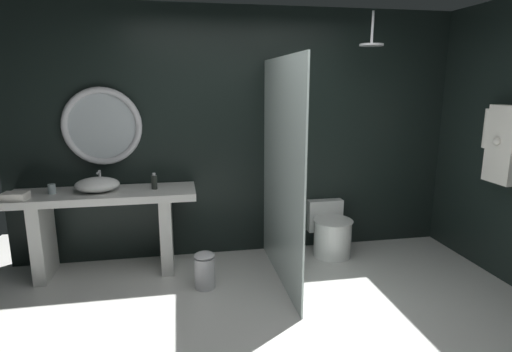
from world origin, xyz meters
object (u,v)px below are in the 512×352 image
Objects in this scene: vessel_sink at (97,185)px; folded_hand_towel at (15,196)px; rain_shower_head at (372,42)px; soap_dispenser at (154,182)px; hanging_bathrobe at (504,141)px; tumbler_cup at (52,189)px; waste_bin at (205,270)px; round_wall_mirror at (102,126)px; toilet at (330,231)px.

vessel_sink is 0.69m from folded_hand_towel.
vessel_sink is 2.95m from rain_shower_head.
hanging_bathrobe is (3.14, -0.80, 0.43)m from soap_dispenser.
tumbler_cup is 0.44× the size of folded_hand_towel.
waste_bin is (1.37, -0.52, -0.70)m from tumbler_cup.
round_wall_mirror is (0.04, 0.24, 0.53)m from vessel_sink.
vessel_sink is 1.20× the size of waste_bin.
vessel_sink reaches higher than folded_hand_towel.
tumbler_cup is 1.62m from waste_bin.
tumbler_cup is at bearing 168.88° from hanging_bathrobe.
hanging_bathrobe is 1.27× the size of toilet.
vessel_sink is 0.41m from tumbler_cup.
waste_bin is at bearing 173.99° from hanging_bathrobe.
waste_bin is at bearing -168.42° from rain_shower_head.
soap_dispenser is at bearing -178.74° from toilet.
vessel_sink is 0.58m from round_wall_mirror.
toilet is (-1.29, 0.84, -1.08)m from hanging_bathrobe.
tumbler_cup is 0.29× the size of rain_shower_head.
folded_hand_towel is at bearing -171.71° from soap_dispenser.
toilet is (-0.26, 0.22, -1.96)m from rain_shower_head.
rain_shower_head is at bearing 148.95° from hanging_bathrobe.
waste_bin is at bearing -20.62° from tumbler_cup.
tumbler_cup reaches higher than folded_hand_towel.
toilet reaches higher than waste_bin.
folded_hand_towel is at bearing -175.96° from toilet.
toilet is (2.78, 0.04, -0.62)m from tumbler_cup.
toilet is at bearing 139.34° from rain_shower_head.
round_wall_mirror reaches higher than vessel_sink.
toilet is at bearing 4.04° from folded_hand_towel.
folded_hand_towel is (-4.33, 0.63, -0.47)m from hanging_bathrobe.
round_wall_mirror is at bearing 30.17° from folded_hand_towel.
round_wall_mirror reaches higher than toilet.
hanging_bathrobe is 2.26× the size of waste_bin.
rain_shower_head reaches higher than round_wall_mirror.
round_wall_mirror is at bearing 140.44° from waste_bin.
waste_bin is (-2.70, 0.28, -1.16)m from hanging_bathrobe.
toilet is 1.78× the size of waste_bin.
rain_shower_head is 0.93× the size of waste_bin.
round_wall_mirror is (0.45, 0.24, 0.55)m from tumbler_cup.
vessel_sink is 0.53× the size of hanging_bathrobe.
waste_bin is (0.92, -0.76, -1.25)m from round_wall_mirror.
rain_shower_head is 1.50m from hanging_bathrobe.
round_wall_mirror is 2.23× the size of waste_bin.
toilet is at bearing -4.91° from round_wall_mirror.
waste_bin is at bearing -39.56° from round_wall_mirror.
hanging_bathrobe is 2.95m from waste_bin.
rain_shower_head reaches higher than waste_bin.
toilet is at bearing 1.26° from soap_dispenser.
soap_dispenser is 1.95m from toilet.
tumbler_cup is 0.15× the size of toilet.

